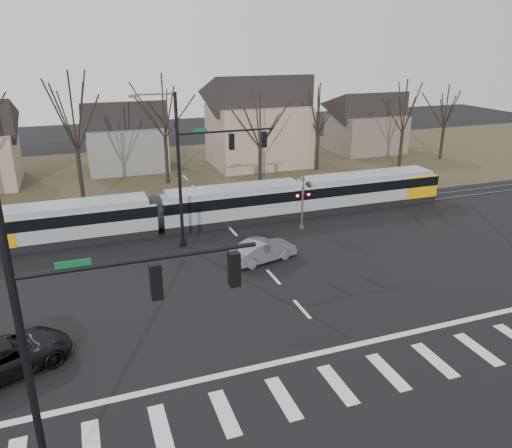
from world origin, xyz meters
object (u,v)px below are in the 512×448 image
object	(u,v)px
tram	(232,203)
rail_crossing_signal	(302,204)
suv	(5,357)
sedan	(263,250)

from	to	relation	value
tram	rail_crossing_signal	size ratio (longest dim) A/B	9.01
tram	rail_crossing_signal	bearing A→B (deg)	-36.37
tram	suv	xyz separation A→B (m)	(-14.55, -14.48, -0.74)
rail_crossing_signal	tram	bearing A→B (deg)	143.63
suv	sedan	bearing A→B (deg)	-88.24
sedan	suv	xyz separation A→B (m)	(-14.18, -6.89, 0.04)
sedan	rail_crossing_signal	distance (m)	6.55
suv	rail_crossing_signal	xyz separation A→B (m)	(18.90, 11.27, 1.13)
sedan	rail_crossing_signal	world-z (taller)	rail_crossing_signal
sedan	rail_crossing_signal	xyz separation A→B (m)	(4.72, 4.38, 1.17)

